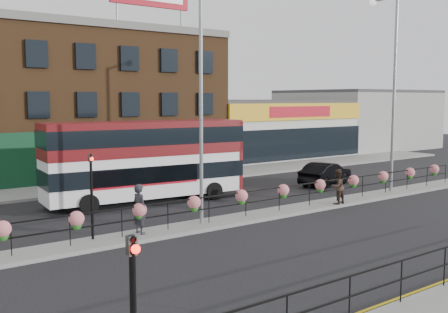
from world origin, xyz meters
TOP-DOWN VIEW (x-y plane):
  - ground at (0.00, 0.00)m, footprint 120.00×120.00m
  - north_pavement at (0.00, 12.00)m, footprint 60.00×4.00m
  - median at (0.00, 0.00)m, footprint 60.00×1.60m
  - brick_building at (-4.00, 19.96)m, footprint 25.00×12.21m
  - supermarket at (16.00, 19.90)m, footprint 15.00×12.25m
  - warehouse_east at (30.75, 20.00)m, footprint 14.50×12.00m
  - median_railing at (-0.00, 0.00)m, footprint 30.04×0.56m
  - south_railing at (-2.00, -10.10)m, footprint 20.04×0.05m
  - double_decker_bus at (-2.67, 6.10)m, footprint 10.61×3.33m
  - car at (8.92, 4.42)m, footprint 3.70×5.10m
  - pedestrian_a at (-6.20, 0.09)m, footprint 0.83×0.64m
  - pedestrian_b at (4.40, -0.53)m, footprint 0.96×0.81m
  - lamp_column_west at (-3.34, 0.31)m, footprint 0.35×1.72m
  - lamp_column_east at (9.64, 0.39)m, footprint 0.39×1.91m
  - traffic_light_south at (-12.00, -11.01)m, footprint 0.15×0.28m
  - traffic_light_median at (-8.00, 0.39)m, footprint 0.15×0.28m

SIDE VIEW (x-z plane):
  - ground at x=0.00m, z-range 0.00..0.00m
  - north_pavement at x=0.00m, z-range 0.00..0.15m
  - median at x=0.00m, z-range 0.00..0.15m
  - car at x=8.92m, z-range 0.00..1.43m
  - south_railing at x=-2.00m, z-range 0.40..1.52m
  - pedestrian_b at x=4.40m, z-range 0.15..1.89m
  - median_railing at x=0.00m, z-range 0.43..1.66m
  - pedestrian_a at x=-6.20m, z-range 0.15..2.10m
  - traffic_light_south at x=-12.00m, z-range 0.64..4.29m
  - traffic_light_median at x=-8.00m, z-range 0.64..4.29m
  - double_decker_bus at x=-2.67m, z-range 0.48..4.70m
  - supermarket at x=16.00m, z-range 0.00..5.30m
  - warehouse_east at x=30.75m, z-range 0.00..6.30m
  - brick_building at x=-4.00m, z-range -0.02..10.28m
  - lamp_column_west at x=-3.34m, z-range 1.06..10.84m
  - lamp_column_east at x=9.64m, z-range 1.16..12.05m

